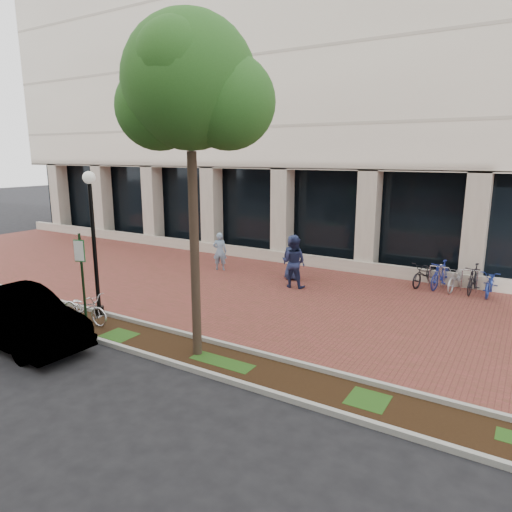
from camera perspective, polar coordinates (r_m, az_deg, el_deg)
The scene contains 16 objects.
ground at distance 16.15m, azimuth 1.22°, elevation -4.70°, with size 120.00×120.00×0.00m, color black.
brick_plaza at distance 16.15m, azimuth 1.22°, elevation -4.68°, with size 40.00×9.00×0.01m, color brown.
planting_strip at distance 12.18m, azimuth -11.56°, elevation -10.83°, with size 40.00×1.50×0.01m, color black.
curb_plaza_side at distance 12.67m, azimuth -9.23°, elevation -9.52°, with size 40.00×0.12×0.12m, color #A6A69D.
curb_street_side at distance 11.67m, azimuth -14.12°, elevation -11.73°, with size 40.00×0.12×0.12m, color #A6A69D.
near_office_building at distance 25.59m, azimuth 14.40°, elevation 24.05°, with size 40.00×12.12×16.00m.
parking_sign at distance 13.55m, azimuth -20.97°, elevation -1.51°, with size 0.34×0.07×2.69m.
lamppost at distance 14.17m, azimuth -19.64°, elevation 2.31°, with size 0.36×0.36×4.33m.
street_tree at distance 10.59m, azimuth -7.98°, elevation 19.70°, with size 3.51×2.92×7.79m.
locked_bicycle at distance 14.11m, azimuth -20.64°, elevation -6.15°, with size 0.61×1.75×0.92m, color silver.
pedestrian_left at distance 19.26m, azimuth -4.54°, elevation 0.57°, with size 0.59×0.39×1.61m, color #7B99B8.
pedestrian_mid at distance 16.74m, azimuth 4.73°, elevation -0.80°, with size 0.91×0.71×1.87m, color #1D2449.
pedestrian_right at distance 17.75m, azimuth 4.67°, elevation -0.18°, with size 0.87×0.57×1.78m, color navy.
bollard at distance 18.07m, azimuth 22.03°, elevation -2.27°, with size 0.12×0.12×0.89m.
bike_rack_cluster at distance 17.89m, azimuth 23.81°, elevation -2.49°, with size 3.06×1.85×1.02m.
sedan_near_curb at distance 13.25m, azimuth -27.53°, elevation -6.83°, with size 1.51×4.33×1.43m, color silver.
Camera 1 is at (7.76, -13.33, 4.78)m, focal length 32.00 mm.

